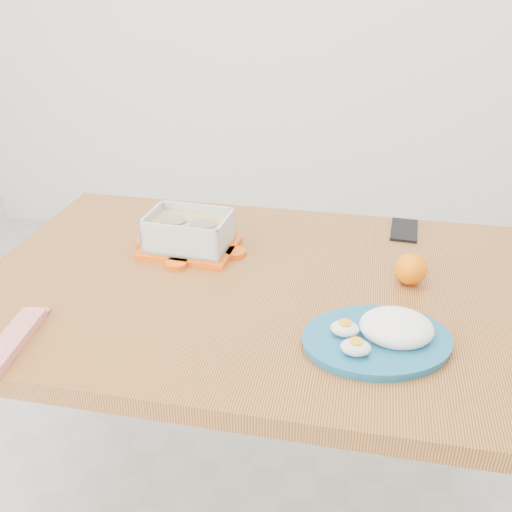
% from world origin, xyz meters
% --- Properties ---
extents(dining_table, '(1.20, 0.82, 0.75)m').
position_xyz_m(dining_table, '(0.04, 0.02, 0.65)').
color(dining_table, '#AE7131').
rests_on(dining_table, ground).
extents(food_container, '(0.22, 0.18, 0.09)m').
position_xyz_m(food_container, '(-0.14, 0.14, 0.79)').
color(food_container, '#FF5407').
rests_on(food_container, dining_table).
extents(orange_fruit, '(0.07, 0.07, 0.07)m').
position_xyz_m(orange_fruit, '(0.36, 0.07, 0.78)').
color(orange_fruit, '#FF6205').
rests_on(orange_fruit, dining_table).
extents(rice_plate, '(0.32, 0.32, 0.07)m').
position_xyz_m(rice_plate, '(0.30, -0.15, 0.77)').
color(rice_plate, '#175C80').
rests_on(rice_plate, dining_table).
extents(candy_bar, '(0.06, 0.19, 0.02)m').
position_xyz_m(candy_bar, '(-0.34, -0.27, 0.76)').
color(candy_bar, red).
rests_on(candy_bar, dining_table).
extents(smartphone, '(0.07, 0.13, 0.01)m').
position_xyz_m(smartphone, '(0.36, 0.33, 0.75)').
color(smartphone, black).
rests_on(smartphone, dining_table).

